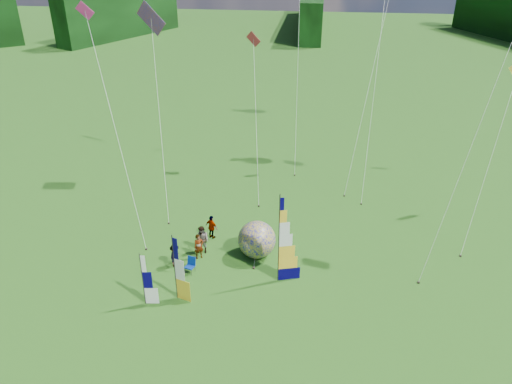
# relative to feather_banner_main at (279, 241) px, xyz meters

# --- Properties ---
(ground) EXTENTS (220.00, 220.00, 0.00)m
(ground) POSITION_rel_feather_banner_main_xyz_m (-0.36, -3.49, -2.75)
(ground) COLOR #39841F
(ground) RESTS_ON ground
(treeline_ring) EXTENTS (210.00, 210.00, 8.00)m
(treeline_ring) POSITION_rel_feather_banner_main_xyz_m (-0.36, -3.49, 1.25)
(treeline_ring) COLOR #104311
(treeline_ring) RESTS_ON ground
(feather_banner_main) EXTENTS (1.45, 0.51, 5.51)m
(feather_banner_main) POSITION_rel_feather_banner_main_xyz_m (0.00, 0.00, 0.00)
(feather_banner_main) COLOR #05004A
(feather_banner_main) RESTS_ON ground
(side_banner_left) EXTENTS (1.08, 0.43, 4.01)m
(side_banner_left) POSITION_rel_feather_banner_main_xyz_m (-5.42, -2.27, -0.75)
(side_banner_left) COLOR yellow
(side_banner_left) RESTS_ON ground
(side_banner_far) EXTENTS (0.95, 0.22, 3.19)m
(side_banner_far) POSITION_rel_feather_banner_main_xyz_m (-7.03, -2.96, -1.16)
(side_banner_far) COLOR white
(side_banner_far) RESTS_ON ground
(bol_inflatable) EXTENTS (2.87, 2.87, 2.36)m
(bol_inflatable) POSITION_rel_feather_banner_main_xyz_m (-1.54, 2.34, -1.58)
(bol_inflatable) COLOR #080A85
(bol_inflatable) RESTS_ON ground
(spectator_a) EXTENTS (0.73, 0.67, 1.67)m
(spectator_a) POSITION_rel_feather_banner_main_xyz_m (-5.07, 1.63, -1.92)
(spectator_a) COLOR #66594C
(spectator_a) RESTS_ON ground
(spectator_b) EXTENTS (1.01, 0.80, 1.86)m
(spectator_b) POSITION_rel_feather_banner_main_xyz_m (-4.99, 2.26, -1.82)
(spectator_b) COLOR #66594C
(spectator_b) RESTS_ON ground
(spectator_c) EXTENTS (0.43, 1.01, 1.53)m
(spectator_c) POSITION_rel_feather_banner_main_xyz_m (-6.31, 0.59, -1.99)
(spectator_c) COLOR #66594C
(spectator_c) RESTS_ON ground
(spectator_d) EXTENTS (1.05, 0.84, 1.67)m
(spectator_d) POSITION_rel_feather_banner_main_xyz_m (-4.74, 3.95, -1.92)
(spectator_d) COLOR #66594C
(spectator_d) RESTS_ON ground
(camp_chair) EXTENTS (0.71, 0.71, 0.99)m
(camp_chair) POSITION_rel_feather_banner_main_xyz_m (-5.27, 0.08, -2.26)
(camp_chair) COLOR navy
(camp_chair) RESTS_ON ground
(kite_whale) EXTENTS (8.61, 15.70, 17.87)m
(kite_whale) POSITION_rel_feather_banner_main_xyz_m (6.04, 15.73, 6.18)
(kite_whale) COLOR black
(kite_whale) RESTS_ON ground
(kite_rainbow_delta) EXTENTS (11.69, 14.55, 14.60)m
(kite_rainbow_delta) POSITION_rel_feather_banner_main_xyz_m (-9.46, 9.46, 4.55)
(kite_rainbow_delta) COLOR #E75222
(kite_rainbow_delta) RESTS_ON ground
(kite_parafoil) EXTENTS (11.71, 12.48, 19.62)m
(kite_parafoil) POSITION_rel_feather_banner_main_xyz_m (10.72, 4.11, 7.06)
(kite_parafoil) COLOR #A62127
(kite_parafoil) RESTS_ON ground
(small_kite_red) EXTENTS (7.18, 10.67, 11.62)m
(small_kite_red) POSITION_rel_feather_banner_main_xyz_m (-2.89, 12.49, 3.06)
(small_kite_red) COLOR #DB2D41
(small_kite_red) RESTS_ON ground
(small_kite_orange) EXTENTS (6.22, 10.48, 17.94)m
(small_kite_orange) POSITION_rel_feather_banner_main_xyz_m (5.62, 14.87, 6.22)
(small_kite_orange) COLOR orange
(small_kite_orange) RESTS_ON ground
(small_kite_yellow) EXTENTS (8.61, 11.36, 11.27)m
(small_kite_yellow) POSITION_rel_feather_banner_main_xyz_m (12.94, 7.61, 2.88)
(small_kite_yellow) COLOR yellow
(small_kite_yellow) RESTS_ON ground
(small_kite_pink) EXTENTS (7.37, 9.09, 14.62)m
(small_kite_pink) POSITION_rel_feather_banner_main_xyz_m (-11.08, 5.38, 4.55)
(small_kite_pink) COLOR #FF2E99
(small_kite_pink) RESTS_ON ground
(small_kite_green) EXTENTS (6.80, 12.11, 20.63)m
(small_kite_green) POSITION_rel_feather_banner_main_xyz_m (-0.19, 19.03, 7.56)
(small_kite_green) COLOR green
(small_kite_green) RESTS_ON ground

